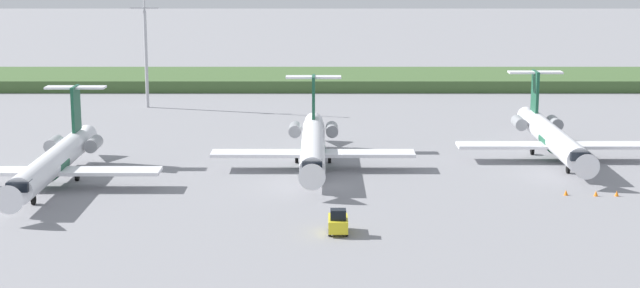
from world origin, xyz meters
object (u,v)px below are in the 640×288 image
object	(u,v)px
baggage_tug	(338,222)
safety_cone_front_marker	(566,193)
regional_jet_second	(313,144)
antenna_mast	(146,45)
safety_cone_mid_marker	(596,193)
safety_cone_rear_marker	(617,193)
regional_jet_nearest	(54,161)
regional_jet_third	(552,137)

from	to	relation	value
baggage_tug	safety_cone_front_marker	size ratio (longest dim) A/B	5.82
regional_jet_second	antenna_mast	bearing A→B (deg)	122.12
safety_cone_mid_marker	antenna_mast	bearing A→B (deg)	134.87
safety_cone_front_marker	safety_cone_mid_marker	size ratio (longest dim) A/B	1.00
regional_jet_second	safety_cone_rear_marker	world-z (taller)	regional_jet_second
regional_jet_nearest	antenna_mast	size ratio (longest dim) A/B	1.33
regional_jet_third	antenna_mast	size ratio (longest dim) A/B	1.33
regional_jet_nearest	safety_cone_rear_marker	xyz separation A→B (m)	(57.78, -4.75, -2.26)
regional_jet_third	antenna_mast	xyz separation A→B (m)	(-54.01, 36.57, 7.14)
regional_jet_second	regional_jet_third	size ratio (longest dim) A/B	1.00
safety_cone_mid_marker	regional_jet_second	bearing A→B (deg)	154.67
regional_jet_second	baggage_tug	distance (m)	26.72
safety_cone_rear_marker	regional_jet_third	bearing A→B (deg)	97.76
regional_jet_third	baggage_tug	bearing A→B (deg)	-129.70
regional_jet_nearest	safety_cone_mid_marker	distance (m)	55.94
baggage_tug	safety_cone_front_marker	xyz separation A→B (m)	(23.27, 13.38, -0.73)
regional_jet_third	safety_cone_rear_marker	distance (m)	18.38
regional_jet_nearest	safety_cone_rear_marker	size ratio (longest dim) A/B	56.36
antenna_mast	safety_cone_front_marker	bearing A→B (deg)	-46.54
safety_cone_mid_marker	safety_cone_rear_marker	distance (m)	2.09
antenna_mast	safety_cone_front_marker	size ratio (longest dim) A/B	42.39
safety_cone_mid_marker	safety_cone_rear_marker	world-z (taller)	same
antenna_mast	regional_jet_third	bearing A→B (deg)	-34.11
regional_jet_third	safety_cone_rear_marker	bearing A→B (deg)	-82.24
regional_jet_third	baggage_tug	distance (m)	40.46
regional_jet_third	regional_jet_second	bearing A→B (deg)	-170.87
regional_jet_second	safety_cone_rear_marker	xyz separation A→B (m)	(30.67, -13.55, -2.26)
regional_jet_second	antenna_mast	xyz separation A→B (m)	(-25.80, 41.10, 7.14)
regional_jet_third	antenna_mast	bearing A→B (deg)	145.89
safety_cone_front_marker	baggage_tug	bearing A→B (deg)	-150.10
baggage_tug	safety_cone_front_marker	world-z (taller)	baggage_tug
antenna_mast	safety_cone_mid_marker	world-z (taller)	antenna_mast
regional_jet_nearest	regional_jet_second	world-z (taller)	same
regional_jet_nearest	regional_jet_third	bearing A→B (deg)	13.55
baggage_tug	safety_cone_mid_marker	distance (m)	29.28
regional_jet_third	safety_cone_rear_marker	size ratio (longest dim) A/B	56.36
baggage_tug	safety_cone_rear_marker	bearing A→B (deg)	24.73
regional_jet_nearest	safety_cone_front_marker	world-z (taller)	regional_jet_nearest
regional_jet_second	safety_cone_front_marker	world-z (taller)	regional_jet_second
regional_jet_nearest	safety_cone_rear_marker	world-z (taller)	regional_jet_nearest
safety_cone_mid_marker	safety_cone_rear_marker	xyz separation A→B (m)	(2.09, -0.02, 0.00)
baggage_tug	regional_jet_third	bearing A→B (deg)	50.30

